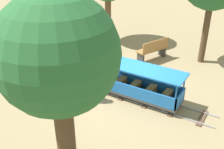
% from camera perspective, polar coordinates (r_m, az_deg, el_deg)
% --- Properties ---
extents(ground_plane, '(60.00, 60.00, 0.00)m').
position_cam_1_polar(ground_plane, '(8.09, 2.31, -4.11)').
color(ground_plane, '#8C7A56').
extents(track, '(0.75, 6.05, 0.04)m').
position_cam_1_polar(track, '(8.20, 0.67, -3.50)').
color(track, gray).
rests_on(track, ground_plane).
extents(locomotive, '(0.71, 1.44, 0.99)m').
position_cam_1_polar(locomotive, '(8.48, -5.29, 1.09)').
color(locomotive, '#192338').
rests_on(locomotive, ground_plane).
extents(passenger_car, '(0.81, 2.35, 0.97)m').
position_cam_1_polar(passenger_car, '(7.64, 6.50, -2.69)').
color(passenger_car, '#3F3F3F').
rests_on(passenger_car, ground_plane).
extents(conductor_person, '(0.30, 0.30, 1.62)m').
position_cam_1_polar(conductor_person, '(7.46, -8.20, 1.07)').
color(conductor_person, '#282D47').
rests_on(conductor_person, ground_plane).
extents(park_bench, '(1.36, 0.86, 0.82)m').
position_cam_1_polar(park_bench, '(10.25, 8.76, 5.26)').
color(park_bench, olive).
rests_on(park_bench, ground_plane).
extents(oak_tree_near, '(1.99, 1.99, 3.63)m').
position_cam_1_polar(oak_tree_near, '(4.19, -11.56, 3.65)').
color(oak_tree_near, '#4C3823').
rests_on(oak_tree_near, ground_plane).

